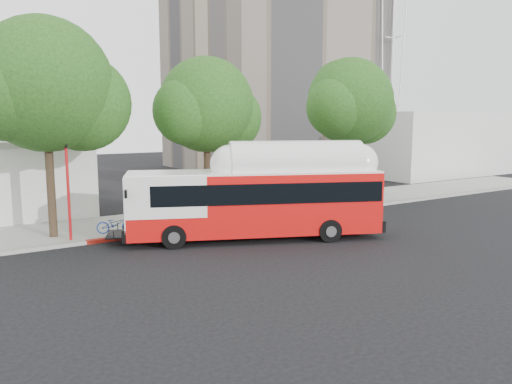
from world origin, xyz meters
The scene contains 11 objects.
ground centered at (0.00, 0.00, 0.00)m, with size 120.00×120.00×0.00m, color black.
sidewalk centered at (0.00, 6.50, 0.07)m, with size 60.00×5.00×0.15m, color gray.
curb_strip centered at (0.00, 3.90, 0.07)m, with size 60.00×0.30×0.15m, color gray.
red_curb_segment centered at (-3.00, 3.90, 0.08)m, with size 10.00×0.32×0.16m, color maroon.
street_tree_left centered at (-8.53, 5.56, 6.60)m, with size 6.67×5.80×9.74m.
street_tree_mid centered at (-0.59, 6.06, 5.91)m, with size 5.75×5.00×8.62m.
street_tree_right centered at (9.44, 5.86, 6.26)m, with size 6.21×5.40×9.18m.
apartment_tower centered at (18.00, 28.00, 17.62)m, with size 18.00×18.00×37.00m.
horizon_block centered at (30.00, 16.00, 3.00)m, with size 20.00×12.00×6.00m, color silver.
transit_bus centered at (-1.23, 0.70, 1.66)m, with size 11.86×6.55×3.55m.
signal_pole centered at (-8.50, 4.42, 2.26)m, with size 0.13×0.42×4.40m.
Camera 1 is at (-13.12, -17.81, 5.37)m, focal length 35.00 mm.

